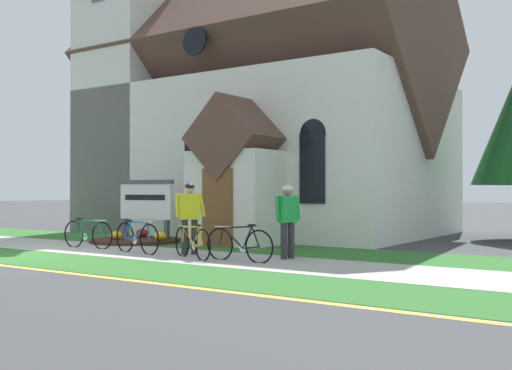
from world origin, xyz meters
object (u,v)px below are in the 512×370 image
(bicycle_red, at_px, (88,234))
(bicycle_black, at_px, (137,237))
(church_sign, at_px, (146,201))
(bicycle_blue, at_px, (192,242))
(cyclist_in_white_jersey, at_px, (288,216))
(bicycle_green, at_px, (239,244))
(cyclist_in_blue_jersey, at_px, (190,213))

(bicycle_red, height_order, bicycle_black, bicycle_black)
(church_sign, bearing_deg, bicycle_red, -83.18)
(church_sign, height_order, bicycle_black, church_sign)
(bicycle_red, distance_m, bicycle_blue, 3.85)
(church_sign, xyz_separation_m, bicycle_black, (2.28, -2.61, -0.80))
(bicycle_blue, distance_m, cyclist_in_white_jersey, 2.17)
(bicycle_red, relative_size, cyclist_in_white_jersey, 1.09)
(church_sign, distance_m, bicycle_green, 5.97)
(bicycle_green, bearing_deg, church_sign, 153.81)
(bicycle_green, bearing_deg, bicycle_black, 179.98)
(bicycle_blue, distance_m, bicycle_black, 1.85)
(bicycle_blue, distance_m, cyclist_in_blue_jersey, 1.00)
(bicycle_green, bearing_deg, bicycle_red, 177.72)
(cyclist_in_blue_jersey, relative_size, cyclist_in_white_jersey, 1.03)
(bicycle_red, xyz_separation_m, bicycle_green, (5.02, -0.20, -0.00))
(bicycle_red, distance_m, bicycle_black, 2.00)
(church_sign, bearing_deg, bicycle_blue, -33.62)
(bicycle_black, bearing_deg, cyclist_in_white_jersey, 14.48)
(church_sign, distance_m, bicycle_red, 2.56)
(bicycle_black, distance_m, cyclist_in_white_jersey, 3.80)
(church_sign, height_order, cyclist_in_blue_jersey, church_sign)
(bicycle_blue, height_order, cyclist_in_white_jersey, cyclist_in_white_jersey)
(bicycle_red, xyz_separation_m, bicycle_blue, (3.83, -0.33, -0.01))
(bicycle_blue, bearing_deg, bicycle_red, 175.06)
(bicycle_black, distance_m, bicycle_green, 3.03)
(bicycle_red, relative_size, bicycle_blue, 1.13)
(bicycle_blue, bearing_deg, bicycle_black, 175.89)
(cyclist_in_white_jersey, bearing_deg, bicycle_green, -123.17)
(cyclist_in_blue_jersey, xyz_separation_m, cyclist_in_white_jersey, (2.35, 0.52, -0.04))
(bicycle_black, bearing_deg, cyclist_in_blue_jersey, 18.22)
(church_sign, height_order, cyclist_in_white_jersey, church_sign)
(church_sign, relative_size, bicycle_black, 1.16)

